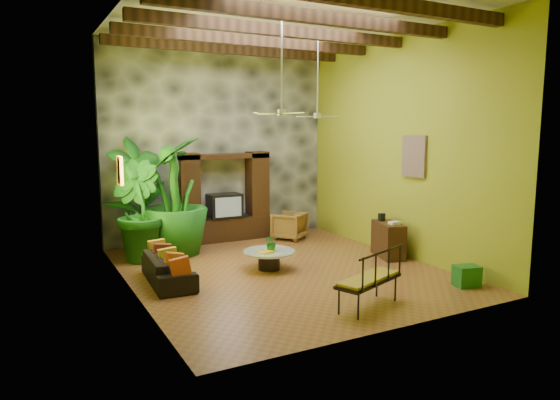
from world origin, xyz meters
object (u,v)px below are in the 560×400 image
wicker_armchair (289,226)px  coffee_table (269,257)px  ceiling_fan_back (317,107)px  iron_bench (372,276)px  tall_plant_b (137,211)px  ceiling_fan_front (282,102)px  side_console (388,240)px  green_bin (467,276)px  tall_plant_c (174,196)px  sofa (168,269)px  tall_plant_a (139,196)px  entertainment_center (224,204)px

wicker_armchair → coffee_table: wicker_armchair is taller
ceiling_fan_back → iron_bench: 5.01m
ceiling_fan_back → tall_plant_b: (-4.04, 0.95, -2.29)m
ceiling_fan_front → tall_plant_b: (-2.24, 2.55, -2.29)m
tall_plant_b → side_console: 5.66m
wicker_armchair → iron_bench: 5.34m
ceiling_fan_back → green_bin: bearing=-76.1°
tall_plant_c → coffee_table: (1.34, -2.16, -1.10)m
coffee_table → tall_plant_c: bearing=121.9°
sofa → coffee_table: (2.09, -0.09, -0.01)m
tall_plant_a → tall_plant_c: tall_plant_c is taller
sofa → wicker_armchair: 4.48m
tall_plant_b → tall_plant_c: 0.93m
tall_plant_c → side_console: tall_plant_c is taller
ceiling_fan_front → green_bin: ceiling_fan_front is taller
ceiling_fan_front → tall_plant_a: size_ratio=0.69×
ceiling_fan_back → iron_bench: ceiling_fan_back is taller
ceiling_fan_front → tall_plant_b: 4.10m
tall_plant_b → side_console: (5.09, -2.36, -0.72)m
ceiling_fan_back → tall_plant_c: size_ratio=0.68×
coffee_table → sofa: bearing=177.6°
ceiling_fan_front → wicker_armchair: ceiling_fan_front is taller
sofa → entertainment_center: bearing=-34.9°
wicker_armchair → iron_bench: iron_bench is taller
tall_plant_c → iron_bench: (1.77, -4.97, -0.81)m
ceiling_fan_back → tall_plant_b: size_ratio=0.83×
tall_plant_a → side_console: (4.89, -3.03, -0.96)m
tall_plant_b → sofa: bearing=-85.7°
entertainment_center → coffee_table: size_ratio=2.23×
ceiling_fan_back → side_console: bearing=-53.2°
tall_plant_a → coffee_table: size_ratio=2.52×
tall_plant_c → side_console: size_ratio=2.75×
entertainment_center → tall_plant_a: tall_plant_a is taller
tall_plant_a → green_bin: tall_plant_a is taller
ceiling_fan_back → entertainment_center: bearing=129.6°
tall_plant_b → coffee_table: 3.13m
green_bin → tall_plant_b: bearing=136.6°
entertainment_center → ceiling_fan_back: ceiling_fan_back is taller
ceiling_fan_front → tall_plant_a: 4.33m
coffee_table → green_bin: size_ratio=2.44×
entertainment_center → ceiling_fan_front: ceiling_fan_front is taller
iron_bench → ceiling_fan_front: bearing=79.9°
tall_plant_b → iron_bench: 5.55m
sofa → coffee_table: size_ratio=1.69×
tall_plant_b → green_bin: size_ratio=5.06×
wicker_armchair → green_bin: size_ratio=1.78×
sofa → side_console: 4.97m
ceiling_fan_front → iron_bench: 3.68m
coffee_table → wicker_armchair: bearing=52.9°
tall_plant_c → iron_bench: 5.34m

